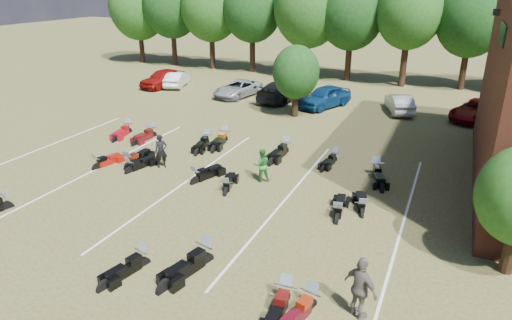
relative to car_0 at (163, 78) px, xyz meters
The scene contains 34 objects.
ground 25.17m from the car_0, 50.99° to the right, with size 160.00×160.00×0.00m, color brown.
car_0 is the anchor object (origin of this frame).
car_1 1.25m from the car_0, 32.96° to the left, with size 1.41×4.04×1.33m, color #B9B9BD.
car_2 7.66m from the car_0, ahead, with size 2.18×4.73×1.32m, color gray.
car_3 11.55m from the car_0, ahead, with size 2.21×5.44×1.58m, color black.
car_4 15.09m from the car_0, ahead, with size 1.90×4.73×1.61m, color navy.
car_5 20.39m from the car_0, ahead, with size 1.42×4.08×1.34m, color #A1A29D.
car_6 25.45m from the car_0, ahead, with size 2.26×4.91×1.36m, color #620508.
car_7 27.01m from the car_0, ahead, with size 1.81×4.44×1.29m, color #353439.
person_black 18.99m from the car_0, 55.51° to the right, with size 0.63×0.42×1.74m, color black.
person_green 22.10m from the car_0, 43.27° to the right, with size 0.79×0.62×1.63m, color #286A28.
person_grey 31.86m from the car_0, 45.43° to the right, with size 1.14×0.47×1.94m, color #58544B.
motorcycle_2 23.37m from the car_0, 71.52° to the right, with size 0.71×2.24×1.25m, color black, non-canonical shape.
motorcycle_3 27.72m from the car_0, 56.77° to the right, with size 0.67×2.12×1.18m, color black, non-canonical shape.
motorcycle_4 27.97m from the car_0, 52.48° to the right, with size 0.80×2.52×1.41m, color black, non-canonical shape.
motorcycle_5 30.67m from the car_0, 48.67° to the right, with size 0.75×2.36×1.31m, color black, non-canonical shape.
motorcycle_6 31.12m from the car_0, 47.54° to the right, with size 0.69×2.17×1.21m, color #410911, non-canonical shape.
motorcycle_7 18.90m from the car_0, 65.47° to the right, with size 0.66×2.07×1.16m, color maroon, non-canonical shape.
motorcycle_8 18.91m from the car_0, 60.60° to the right, with size 0.77×2.43×1.35m, color black, non-canonical shape.
motorcycle_9 19.48m from the car_0, 60.20° to the right, with size 0.67×2.11×1.18m, color black, non-canonical shape.
motorcycle_10 21.34m from the car_0, 51.26° to the right, with size 0.72×2.27×1.27m, color black, non-canonical shape.
motorcycle_11 22.88m from the car_0, 48.39° to the right, with size 0.67×2.10×1.17m, color black, non-canonical shape.
motorcycle_12 26.89m from the car_0, 40.64° to the right, with size 0.73×2.28×1.27m, color black, non-canonical shape.
motorcycle_13 26.94m from the car_0, 38.11° to the right, with size 0.65×2.05×1.14m, color black, non-canonical shape.
motorcycle_14 13.99m from the car_0, 58.01° to the right, with size 0.73×2.30×1.28m, color #4A0A0E, non-canonical shape.
motorcycle_15 13.12m from the car_0, 64.83° to the right, with size 0.73×2.28×1.27m, color maroon, non-canonical shape.
motorcycle_16 16.21m from the car_0, 46.51° to the right, with size 0.73×2.29×1.28m, color black, non-canonical shape.
motorcycle_17 16.08m from the car_0, 42.45° to the right, with size 0.79×2.48×1.39m, color black, non-canonical shape.
motorcycle_18 21.85m from the car_0, 31.39° to the right, with size 0.63×1.99×1.11m, color black, non-canonical shape.
motorcycle_19 19.44m from the car_0, 35.39° to the right, with size 0.80×2.50×1.39m, color black, non-canonical shape.
motorcycle_20 24.29m from the car_0, 30.35° to the right, with size 0.77×2.41×1.35m, color black, non-canonical shape.
tree_line 18.44m from the car_0, 32.49° to the left, with size 56.00×6.00×9.79m.
young_tree_midfield 14.60m from the car_0, 16.31° to the right, with size 3.20×3.20×4.70m.
parking_lines 20.96m from the car_0, 52.20° to the right, with size 20.10×14.00×0.01m.
Camera 1 is at (8.11, -13.91, 9.00)m, focal length 32.00 mm.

